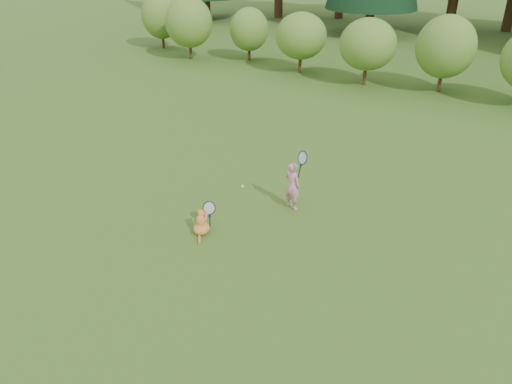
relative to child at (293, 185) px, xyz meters
The scene contains 5 objects.
ground 1.90m from the child, 109.28° to the right, with size 100.00×100.00×0.00m, color #325718.
shrub_row 11.34m from the child, 93.02° to the left, with size 28.00×3.00×2.80m, color #557925, non-canonical shape.
child is the anchor object (origin of this frame).
cat 2.19m from the child, 120.80° to the right, with size 0.46×0.76×0.75m.
tennis_ball 1.39m from the child, 112.89° to the right, with size 0.06×0.06×0.06m.
Camera 1 is at (4.87, -7.07, 5.47)m, focal length 35.00 mm.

